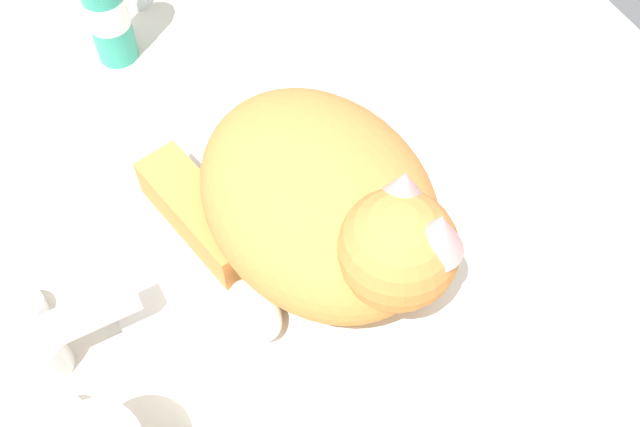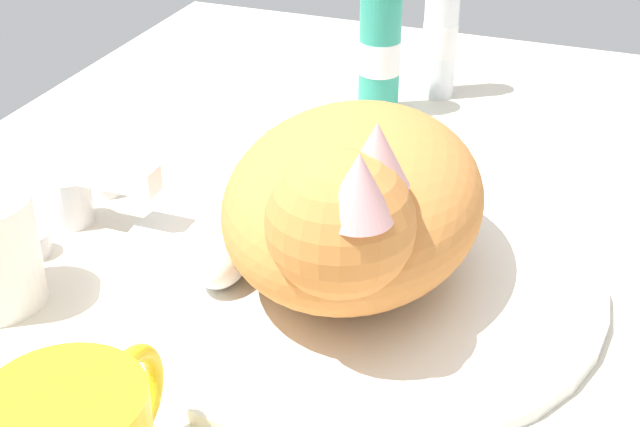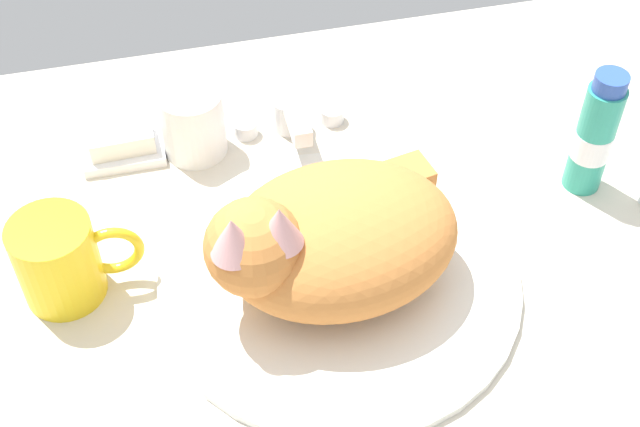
{
  "view_description": "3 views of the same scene",
  "coord_description": "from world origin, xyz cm",
  "px_view_note": "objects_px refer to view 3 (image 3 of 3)",
  "views": [
    {
      "loc": [
        -31.11,
        16.47,
        58.94
      ],
      "look_at": [
        -1.4,
        0.6,
        6.99
      ],
      "focal_mm": 44.98,
      "sensor_mm": 36.0,
      "label": 1
    },
    {
      "loc": [
        -52.07,
        -17.2,
        37.43
      ],
      "look_at": [
        -2.55,
        1.55,
        6.65
      ],
      "focal_mm": 51.83,
      "sensor_mm": 36.0,
      "label": 2
    },
    {
      "loc": [
        -14.29,
        -52.03,
        68.29
      ],
      "look_at": [
        -1.39,
        2.31,
        7.98
      ],
      "focal_mm": 49.52,
      "sensor_mm": 36.0,
      "label": 3
    }
  ],
  "objects_px": {
    "faucet": "(291,117)",
    "rinse_cup": "(193,123)",
    "cat": "(327,238)",
    "soap_bar": "(121,138)",
    "coffee_mug": "(61,260)",
    "toothpaste_bottle": "(594,136)"
  },
  "relations": [
    {
      "from": "cat",
      "to": "toothpaste_bottle",
      "type": "bearing_deg",
      "value": 13.57
    },
    {
      "from": "faucet",
      "to": "rinse_cup",
      "type": "height_order",
      "value": "rinse_cup"
    },
    {
      "from": "cat",
      "to": "rinse_cup",
      "type": "xyz_separation_m",
      "value": [
        -0.1,
        0.22,
        -0.03
      ]
    },
    {
      "from": "coffee_mug",
      "to": "toothpaste_bottle",
      "type": "height_order",
      "value": "toothpaste_bottle"
    },
    {
      "from": "coffee_mug",
      "to": "rinse_cup",
      "type": "xyz_separation_m",
      "value": [
        0.15,
        0.17,
        -0.01
      ]
    },
    {
      "from": "faucet",
      "to": "coffee_mug",
      "type": "distance_m",
      "value": 0.31
    },
    {
      "from": "coffee_mug",
      "to": "rinse_cup",
      "type": "height_order",
      "value": "coffee_mug"
    },
    {
      "from": "coffee_mug",
      "to": "toothpaste_bottle",
      "type": "distance_m",
      "value": 0.55
    },
    {
      "from": "faucet",
      "to": "soap_bar",
      "type": "height_order",
      "value": "faucet"
    },
    {
      "from": "rinse_cup",
      "to": "toothpaste_bottle",
      "type": "distance_m",
      "value": 0.43
    },
    {
      "from": "faucet",
      "to": "rinse_cup",
      "type": "bearing_deg",
      "value": -179.63
    },
    {
      "from": "coffee_mug",
      "to": "toothpaste_bottle",
      "type": "xyz_separation_m",
      "value": [
        0.55,
        0.02,
        0.02
      ]
    },
    {
      "from": "toothpaste_bottle",
      "to": "faucet",
      "type": "bearing_deg",
      "value": 152.43
    },
    {
      "from": "soap_bar",
      "to": "toothpaste_bottle",
      "type": "bearing_deg",
      "value": -18.62
    },
    {
      "from": "cat",
      "to": "coffee_mug",
      "type": "height_order",
      "value": "cat"
    },
    {
      "from": "rinse_cup",
      "to": "toothpaste_bottle",
      "type": "height_order",
      "value": "toothpaste_bottle"
    },
    {
      "from": "cat",
      "to": "rinse_cup",
      "type": "distance_m",
      "value": 0.25
    },
    {
      "from": "soap_bar",
      "to": "coffee_mug",
      "type": "bearing_deg",
      "value": -110.19
    },
    {
      "from": "toothpaste_bottle",
      "to": "rinse_cup",
      "type": "bearing_deg",
      "value": 159.36
    },
    {
      "from": "cat",
      "to": "soap_bar",
      "type": "bearing_deg",
      "value": 127.13
    },
    {
      "from": "faucet",
      "to": "rinse_cup",
      "type": "xyz_separation_m",
      "value": [
        -0.11,
        -0.0,
        0.01
      ]
    },
    {
      "from": "cat",
      "to": "soap_bar",
      "type": "height_order",
      "value": "cat"
    }
  ]
}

